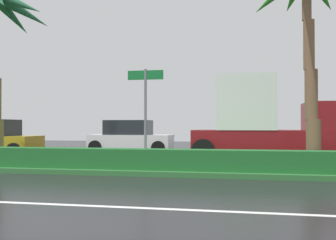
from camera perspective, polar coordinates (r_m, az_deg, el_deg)
ground_plane at (r=14.13m, az=-2.92°, el=-6.88°), size 90.00×42.00×0.10m
near_lane_divider_stripe at (r=7.59m, az=-16.08°, el=-11.74°), size 81.00×0.14×0.01m
median_strip at (r=13.16m, az=-3.98°, el=-6.78°), size 85.50×4.00×0.15m
median_hedge at (r=11.78m, az=-5.76°, el=-5.65°), size 76.50×0.70×0.60m
street_name_sign at (r=11.79m, az=-3.32°, el=2.27°), size 1.10×0.08×3.00m
car_in_traffic_second at (r=20.61m, az=-5.52°, el=-2.52°), size 4.30×2.02×1.72m
box_truck_lead at (r=16.39m, az=14.74°, el=-0.42°), size 6.40×2.64×3.46m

